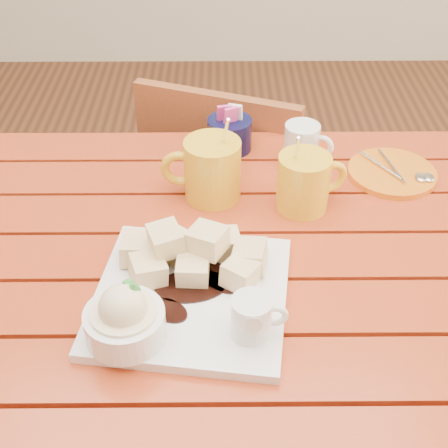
{
  "coord_description": "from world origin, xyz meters",
  "views": [
    {
      "loc": [
        0.05,
        -0.76,
        1.41
      ],
      "look_at": [
        0.06,
        -0.01,
        0.82
      ],
      "focal_mm": 50.0,
      "sensor_mm": 36.0,
      "label": 1
    }
  ],
  "objects_px": {
    "coffee_mug_left": "(211,169)",
    "orange_saucer": "(393,173)",
    "chair_far": "(231,204)",
    "table": "(190,303)",
    "dessert_plate": "(177,292)",
    "coffee_mug_right": "(305,181)"
  },
  "relations": [
    {
      "from": "table",
      "to": "chair_far",
      "type": "distance_m",
      "value": 0.58
    },
    {
      "from": "table",
      "to": "chair_far",
      "type": "bearing_deg",
      "value": 81.62
    },
    {
      "from": "dessert_plate",
      "to": "chair_far",
      "type": "bearing_deg",
      "value": 82.26
    },
    {
      "from": "dessert_plate",
      "to": "orange_saucer",
      "type": "xyz_separation_m",
      "value": [
        0.39,
        0.35,
        -0.03
      ]
    },
    {
      "from": "coffee_mug_right",
      "to": "orange_saucer",
      "type": "relative_size",
      "value": 0.91
    },
    {
      "from": "dessert_plate",
      "to": "coffee_mug_right",
      "type": "xyz_separation_m",
      "value": [
        0.21,
        0.25,
        0.02
      ]
    },
    {
      "from": "dessert_plate",
      "to": "coffee_mug_left",
      "type": "xyz_separation_m",
      "value": [
        0.05,
        0.28,
        0.03
      ]
    },
    {
      "from": "dessert_plate",
      "to": "orange_saucer",
      "type": "relative_size",
      "value": 1.88
    },
    {
      "from": "table",
      "to": "orange_saucer",
      "type": "bearing_deg",
      "value": 31.05
    },
    {
      "from": "dessert_plate",
      "to": "coffee_mug_right",
      "type": "height_order",
      "value": "coffee_mug_right"
    },
    {
      "from": "table",
      "to": "dessert_plate",
      "type": "relative_size",
      "value": 3.81
    },
    {
      "from": "coffee_mug_left",
      "to": "orange_saucer",
      "type": "relative_size",
      "value": 1.01
    },
    {
      "from": "coffee_mug_left",
      "to": "coffee_mug_right",
      "type": "relative_size",
      "value": 1.1
    },
    {
      "from": "chair_far",
      "to": "table",
      "type": "bearing_deg",
      "value": 102.54
    },
    {
      "from": "table",
      "to": "coffee_mug_right",
      "type": "relative_size",
      "value": 7.85
    },
    {
      "from": "dessert_plate",
      "to": "coffee_mug_right",
      "type": "bearing_deg",
      "value": 50.08
    },
    {
      "from": "coffee_mug_right",
      "to": "dessert_plate",
      "type": "bearing_deg",
      "value": -149.04
    },
    {
      "from": "orange_saucer",
      "to": "table",
      "type": "bearing_deg",
      "value": -148.95
    },
    {
      "from": "coffee_mug_left",
      "to": "orange_saucer",
      "type": "distance_m",
      "value": 0.35
    },
    {
      "from": "coffee_mug_left",
      "to": "chair_far",
      "type": "height_order",
      "value": "coffee_mug_left"
    },
    {
      "from": "coffee_mug_right",
      "to": "orange_saucer",
      "type": "bearing_deg",
      "value": 8.96
    },
    {
      "from": "coffee_mug_left",
      "to": "coffee_mug_right",
      "type": "distance_m",
      "value": 0.17
    }
  ]
}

